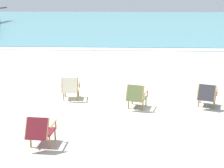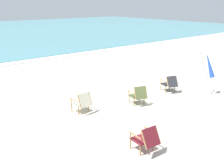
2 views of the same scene
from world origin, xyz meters
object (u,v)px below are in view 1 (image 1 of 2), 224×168
at_px(beach_chair_back_left, 207,95).
at_px(beach_chair_front_right, 136,96).
at_px(beach_chair_mid_center, 40,130).
at_px(beach_chair_front_left, 70,88).

relative_size(beach_chair_back_left, beach_chair_front_right, 1.09).
distance_m(beach_chair_mid_center, beach_chair_front_right, 3.54).
distance_m(beach_chair_mid_center, beach_chair_front_left, 3.40).
height_order(beach_chair_back_left, beach_chair_front_left, beach_chair_front_left).
height_order(beach_chair_mid_center, beach_chair_back_left, beach_chair_mid_center).
distance_m(beach_chair_back_left, beach_chair_front_right, 2.25).
bearing_deg(beach_chair_back_left, beach_chair_front_right, -174.33).
xyz_separation_m(beach_chair_back_left, beach_chair_front_left, (-4.45, 0.52, 0.01)).
relative_size(beach_chair_front_left, beach_chair_front_right, 0.98).
bearing_deg(beach_chair_front_left, beach_chair_back_left, -6.71).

